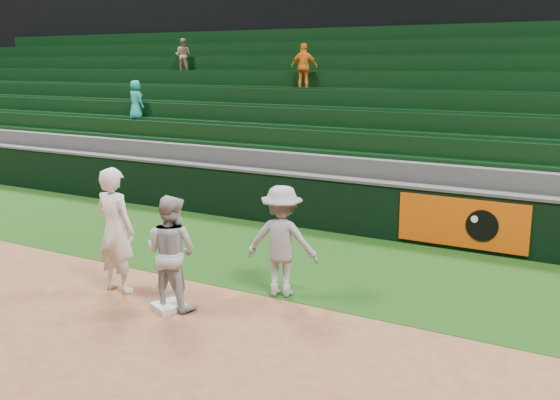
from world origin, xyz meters
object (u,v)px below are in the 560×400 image
at_px(first_base, 169,306).
at_px(base_coach, 282,241).
at_px(first_baseman, 115,230).
at_px(baserunner, 171,252).

distance_m(first_base, base_coach, 2.07).
relative_size(first_base, first_baseman, 0.21).
bearing_deg(first_baseman, base_coach, -152.56).
bearing_deg(baserunner, base_coach, -136.50).
bearing_deg(first_baseman, first_base, 171.64).
xyz_separation_m(first_baseman, baserunner, (1.26, -0.11, -0.16)).
bearing_deg(base_coach, first_base, 34.87).
height_order(first_base, baserunner, baserunner).
distance_m(first_base, first_baseman, 1.63).
bearing_deg(first_base, base_coach, 49.15).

